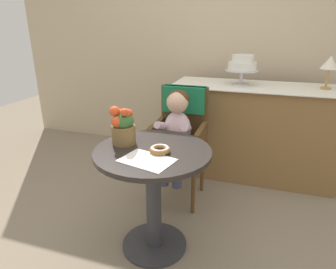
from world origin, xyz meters
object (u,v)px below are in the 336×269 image
(cafe_table, at_px, (153,180))
(wicker_chair, at_px, (181,125))
(donut_front, at_px, (160,149))
(tiered_cake_stand, at_px, (242,65))
(table_lamp, at_px, (330,64))
(flower_vase, at_px, (123,126))
(seated_child, at_px, (176,127))

(cafe_table, relative_size, wicker_chair, 0.75)
(donut_front, relative_size, tiered_cake_stand, 0.42)
(cafe_table, distance_m, tiered_cake_stand, 1.48)
(donut_front, height_order, table_lamp, table_lamp)
(flower_vase, bearing_deg, table_lamp, 43.97)
(wicker_chair, distance_m, table_lamp, 1.38)
(wicker_chair, height_order, table_lamp, table_lamp)
(cafe_table, xyz_separation_m, flower_vase, (-0.21, 0.04, 0.33))
(seated_child, bearing_deg, table_lamp, 33.70)
(flower_vase, xyz_separation_m, table_lamp, (1.34, 1.29, 0.28))
(seated_child, distance_m, table_lamp, 1.44)
(flower_vase, bearing_deg, donut_front, -13.84)
(flower_vase, bearing_deg, wicker_chair, 74.10)
(tiered_cake_stand, relative_size, table_lamp, 1.05)
(wicker_chair, height_order, seated_child, seated_child)
(wicker_chair, distance_m, donut_front, 0.76)
(seated_child, bearing_deg, flower_vase, -110.23)
(donut_front, relative_size, flower_vase, 0.51)
(seated_child, bearing_deg, tiered_cake_stand, 60.44)
(cafe_table, height_order, donut_front, donut_front)
(seated_child, relative_size, table_lamp, 2.55)
(seated_child, height_order, donut_front, seated_child)
(cafe_table, distance_m, table_lamp, 1.85)
(wicker_chair, bearing_deg, table_lamp, 22.60)
(wicker_chair, distance_m, tiered_cake_stand, 0.84)
(seated_child, bearing_deg, wicker_chair, 90.00)
(wicker_chair, xyz_separation_m, seated_child, (-0.00, -0.16, 0.04))
(cafe_table, xyz_separation_m, tiered_cake_stand, (0.40, 1.30, 0.58))
(seated_child, xyz_separation_m, table_lamp, (1.14, 0.76, 0.44))
(wicker_chair, bearing_deg, tiered_cake_stand, 48.88)
(donut_front, bearing_deg, seated_child, 96.93)
(wicker_chair, height_order, flower_vase, flower_vase)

